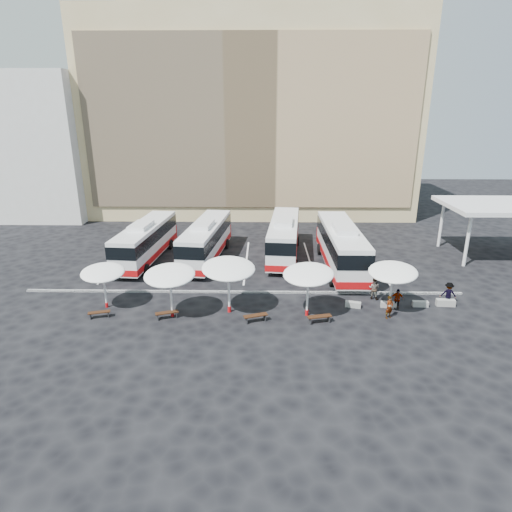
{
  "coord_description": "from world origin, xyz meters",
  "views": [
    {
      "loc": [
        1.56,
        -30.17,
        13.48
      ],
      "look_at": [
        1.0,
        3.0,
        2.2
      ],
      "focal_mm": 30.0,
      "sensor_mm": 36.0,
      "label": 1
    }
  ],
  "objects_px": {
    "bus_0": "(146,240)",
    "conc_bench_0": "(353,304)",
    "passenger_0": "(389,307)",
    "passenger_1": "(375,288)",
    "sunshade_4": "(393,272)",
    "wood_bench_0": "(99,313)",
    "bus_2": "(284,236)",
    "conc_bench_3": "(446,303)",
    "passenger_3": "(448,294)",
    "sunshade_1": "(170,275)",
    "sunshade_2": "(228,269)",
    "bus_3": "(341,245)",
    "wood_bench_1": "(167,314)",
    "passenger_2": "(397,299)",
    "sunshade_3": "(308,274)",
    "sunshade_0": "(103,273)",
    "wood_bench_3": "(319,317)",
    "conc_bench_1": "(388,305)",
    "wood_bench_2": "(256,317)",
    "bus_1": "(206,239)",
    "conc_bench_2": "(420,304)"
  },
  "relations": [
    {
      "from": "bus_0",
      "to": "wood_bench_3",
      "type": "distance_m",
      "value": 19.57
    },
    {
      "from": "passenger_3",
      "to": "sunshade_1",
      "type": "bearing_deg",
      "value": 16.41
    },
    {
      "from": "bus_3",
      "to": "passenger_2",
      "type": "bearing_deg",
      "value": -72.59
    },
    {
      "from": "sunshade_1",
      "to": "passenger_0",
      "type": "relative_size",
      "value": 2.22
    },
    {
      "from": "conc_bench_0",
      "to": "passenger_0",
      "type": "height_order",
      "value": "passenger_0"
    },
    {
      "from": "conc_bench_0",
      "to": "conc_bench_3",
      "type": "xyz_separation_m",
      "value": [
        6.79,
        0.34,
        0.04
      ]
    },
    {
      "from": "wood_bench_0",
      "to": "conc_bench_0",
      "type": "xyz_separation_m",
      "value": [
        17.76,
        1.98,
        -0.13
      ]
    },
    {
      "from": "conc_bench_2",
      "to": "bus_1",
      "type": "bearing_deg",
      "value": 148.7
    },
    {
      "from": "passenger_2",
      "to": "conc_bench_0",
      "type": "bearing_deg",
      "value": -175.19
    },
    {
      "from": "bus_2",
      "to": "passenger_2",
      "type": "distance_m",
      "value": 14.07
    },
    {
      "from": "sunshade_2",
      "to": "sunshade_4",
      "type": "xyz_separation_m",
      "value": [
        11.31,
        0.33,
        -0.31
      ]
    },
    {
      "from": "wood_bench_0",
      "to": "wood_bench_2",
      "type": "relative_size",
      "value": 0.89
    },
    {
      "from": "bus_2",
      "to": "sunshade_3",
      "type": "xyz_separation_m",
      "value": [
        1.04,
        -12.95,
        1.06
      ]
    },
    {
      "from": "bus_3",
      "to": "sunshade_2",
      "type": "height_order",
      "value": "bus_3"
    },
    {
      "from": "bus_0",
      "to": "conc_bench_0",
      "type": "distance_m",
      "value": 20.41
    },
    {
      "from": "sunshade_0",
      "to": "conc_bench_1",
      "type": "relative_size",
      "value": 3.47
    },
    {
      "from": "passenger_2",
      "to": "sunshade_3",
      "type": "bearing_deg",
      "value": -161.3
    },
    {
      "from": "sunshade_3",
      "to": "sunshade_4",
      "type": "xyz_separation_m",
      "value": [
        5.89,
        0.77,
        -0.1
      ]
    },
    {
      "from": "bus_2",
      "to": "sunshade_1",
      "type": "relative_size",
      "value": 3.48
    },
    {
      "from": "bus_0",
      "to": "passenger_1",
      "type": "relative_size",
      "value": 7.13
    },
    {
      "from": "sunshade_4",
      "to": "passenger_1",
      "type": "distance_m",
      "value": 3.01
    },
    {
      "from": "sunshade_1",
      "to": "wood_bench_0",
      "type": "relative_size",
      "value": 2.39
    },
    {
      "from": "sunshade_0",
      "to": "wood_bench_2",
      "type": "relative_size",
      "value": 2.26
    },
    {
      "from": "sunshade_1",
      "to": "conc_bench_0",
      "type": "xyz_separation_m",
      "value": [
        12.79,
        1.67,
        -2.85
      ]
    },
    {
      "from": "sunshade_4",
      "to": "passenger_0",
      "type": "xyz_separation_m",
      "value": [
        -0.32,
        -1.06,
        -2.15
      ]
    },
    {
      "from": "sunshade_4",
      "to": "conc_bench_0",
      "type": "xyz_separation_m",
      "value": [
        -2.42,
        0.6,
        -2.75
      ]
    },
    {
      "from": "sunshade_2",
      "to": "wood_bench_0",
      "type": "distance_m",
      "value": 9.39
    },
    {
      "from": "bus_0",
      "to": "conc_bench_3",
      "type": "distance_m",
      "value": 26.35
    },
    {
      "from": "bus_3",
      "to": "passenger_0",
      "type": "distance_m",
      "value": 10.18
    },
    {
      "from": "bus_1",
      "to": "sunshade_1",
      "type": "height_order",
      "value": "bus_1"
    },
    {
      "from": "sunshade_0",
      "to": "wood_bench_3",
      "type": "xyz_separation_m",
      "value": [
        15.09,
        -2.14,
        -2.3
      ]
    },
    {
      "from": "passenger_0",
      "to": "passenger_1",
      "type": "relative_size",
      "value": 0.95
    },
    {
      "from": "bus_2",
      "to": "conc_bench_3",
      "type": "xyz_separation_m",
      "value": [
        11.31,
        -11.24,
        -1.75
      ]
    },
    {
      "from": "bus_3",
      "to": "wood_bench_1",
      "type": "height_order",
      "value": "bus_3"
    },
    {
      "from": "wood_bench_0",
      "to": "passenger_1",
      "type": "xyz_separation_m",
      "value": [
        19.61,
        3.44,
        0.51
      ]
    },
    {
      "from": "bus_2",
      "to": "wood_bench_2",
      "type": "relative_size",
      "value": 7.42
    },
    {
      "from": "bus_1",
      "to": "bus_0",
      "type": "bearing_deg",
      "value": -171.84
    },
    {
      "from": "passenger_0",
      "to": "wood_bench_2",
      "type": "bearing_deg",
      "value": 153.13
    },
    {
      "from": "bus_2",
      "to": "sunshade_3",
      "type": "bearing_deg",
      "value": -80.09
    },
    {
      "from": "bus_0",
      "to": "sunshade_4",
      "type": "height_order",
      "value": "bus_0"
    },
    {
      "from": "bus_0",
      "to": "bus_3",
      "type": "relative_size",
      "value": 0.93
    },
    {
      "from": "sunshade_0",
      "to": "conc_bench_1",
      "type": "height_order",
      "value": "sunshade_0"
    },
    {
      "from": "sunshade_0",
      "to": "sunshade_4",
      "type": "height_order",
      "value": "sunshade_4"
    },
    {
      "from": "sunshade_2",
      "to": "passenger_1",
      "type": "distance_m",
      "value": 11.27
    },
    {
      "from": "wood_bench_1",
      "to": "wood_bench_2",
      "type": "xyz_separation_m",
      "value": [
        6.07,
        -0.38,
        0.02
      ]
    },
    {
      "from": "bus_1",
      "to": "wood_bench_3",
      "type": "relative_size",
      "value": 7.27
    },
    {
      "from": "sunshade_0",
      "to": "sunshade_1",
      "type": "bearing_deg",
      "value": -15.02
    },
    {
      "from": "wood_bench_1",
      "to": "conc_bench_0",
      "type": "height_order",
      "value": "wood_bench_1"
    },
    {
      "from": "sunshade_1",
      "to": "sunshade_3",
      "type": "relative_size",
      "value": 0.79
    },
    {
      "from": "wood_bench_0",
      "to": "passenger_3",
      "type": "height_order",
      "value": "passenger_3"
    }
  ]
}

